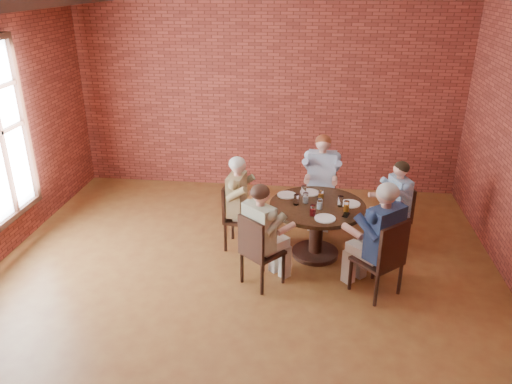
# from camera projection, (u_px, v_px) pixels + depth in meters

# --- Properties ---
(floor) EXTENTS (7.00, 7.00, 0.00)m
(floor) POSITION_uv_depth(u_px,v_px,m) (237.00, 299.00, 5.85)
(floor) COLOR brown
(floor) RESTS_ON ground
(wall_back) EXTENTS (7.00, 0.00, 7.00)m
(wall_back) POSITION_uv_depth(u_px,v_px,m) (267.00, 92.00, 8.36)
(wall_back) COLOR #96382B
(wall_back) RESTS_ON ground
(dining_table) EXTENTS (1.25, 1.25, 0.75)m
(dining_table) POSITION_uv_depth(u_px,v_px,m) (317.00, 220.00, 6.58)
(dining_table) COLOR black
(dining_table) RESTS_ON floor
(chair_a) EXTENTS (0.49, 0.49, 0.89)m
(chair_a) POSITION_uv_depth(u_px,v_px,m) (398.00, 214.00, 6.84)
(chair_a) COLOR black
(chair_a) RESTS_ON floor
(diner_a) EXTENTS (0.71, 0.65, 1.25)m
(diner_a) POSITION_uv_depth(u_px,v_px,m) (394.00, 205.00, 6.77)
(diner_a) COLOR #4781BA
(diner_a) RESTS_ON floor
(chair_b) EXTENTS (0.46, 0.46, 0.95)m
(chair_b) POSITION_uv_depth(u_px,v_px,m) (321.00, 188.00, 7.61)
(chair_b) COLOR black
(chair_b) RESTS_ON floor
(diner_b) EXTENTS (0.58, 0.70, 1.36)m
(diner_b) POSITION_uv_depth(u_px,v_px,m) (321.00, 180.00, 7.46)
(diner_b) COLOR #9DACC8
(diner_b) RESTS_ON floor
(chair_c) EXTENTS (0.46, 0.46, 0.93)m
(chair_c) POSITION_uv_depth(u_px,v_px,m) (235.00, 213.00, 6.82)
(chair_c) COLOR black
(chair_c) RESTS_ON floor
(diner_c) EXTENTS (0.69, 0.58, 1.31)m
(diner_c) POSITION_uv_depth(u_px,v_px,m) (241.00, 204.00, 6.74)
(diner_c) COLOR brown
(diner_c) RESTS_ON floor
(chair_d) EXTENTS (0.59, 0.59, 0.93)m
(chair_d) POSITION_uv_depth(u_px,v_px,m) (258.00, 249.00, 5.92)
(chair_d) COLOR black
(chair_d) RESTS_ON floor
(diner_d) EXTENTS (0.81, 0.82, 1.32)m
(diner_d) POSITION_uv_depth(u_px,v_px,m) (263.00, 235.00, 5.91)
(diner_d) COLOR #C5B39B
(diner_d) RESTS_ON floor
(chair_e) EXTENTS (0.66, 0.66, 0.98)m
(chair_e) POSITION_uv_depth(u_px,v_px,m) (384.00, 257.00, 5.72)
(chair_e) COLOR black
(chair_e) RESTS_ON floor
(diner_e) EXTENTS (0.91, 0.91, 1.42)m
(diner_e) POSITION_uv_depth(u_px,v_px,m) (379.00, 239.00, 5.72)
(diner_e) COLOR navy
(diner_e) RESTS_ON floor
(plate_a) EXTENTS (0.26, 0.26, 0.01)m
(plate_a) POSITION_uv_depth(u_px,v_px,m) (350.00, 204.00, 6.50)
(plate_a) COLOR white
(plate_a) RESTS_ON dining_table
(plate_b) EXTENTS (0.26, 0.26, 0.01)m
(plate_b) POSITION_uv_depth(u_px,v_px,m) (310.00, 193.00, 6.83)
(plate_b) COLOR white
(plate_b) RESTS_ON dining_table
(plate_c) EXTENTS (0.26, 0.26, 0.01)m
(plate_c) POSITION_uv_depth(u_px,v_px,m) (287.00, 195.00, 6.76)
(plate_c) COLOR white
(plate_c) RESTS_ON dining_table
(plate_d) EXTENTS (0.26, 0.26, 0.01)m
(plate_d) POSITION_uv_depth(u_px,v_px,m) (325.00, 218.00, 6.10)
(plate_d) COLOR white
(plate_d) RESTS_ON dining_table
(glass_a) EXTENTS (0.07, 0.07, 0.14)m
(glass_a) POSITION_uv_depth(u_px,v_px,m) (340.00, 201.00, 6.42)
(glass_a) COLOR white
(glass_a) RESTS_ON dining_table
(glass_b) EXTENTS (0.07, 0.07, 0.14)m
(glass_b) POSITION_uv_depth(u_px,v_px,m) (321.00, 195.00, 6.60)
(glass_b) COLOR white
(glass_b) RESTS_ON dining_table
(glass_c) EXTENTS (0.07, 0.07, 0.14)m
(glass_c) POSITION_uv_depth(u_px,v_px,m) (304.00, 191.00, 6.73)
(glass_c) COLOR white
(glass_c) RESTS_ON dining_table
(glass_d) EXTENTS (0.07, 0.07, 0.14)m
(glass_d) POSITION_uv_depth(u_px,v_px,m) (306.00, 198.00, 6.52)
(glass_d) COLOR white
(glass_d) RESTS_ON dining_table
(glass_e) EXTENTS (0.07, 0.07, 0.14)m
(glass_e) POSITION_uv_depth(u_px,v_px,m) (296.00, 200.00, 6.46)
(glass_e) COLOR white
(glass_e) RESTS_ON dining_table
(glass_f) EXTENTS (0.07, 0.07, 0.14)m
(glass_f) POSITION_uv_depth(u_px,v_px,m) (313.00, 210.00, 6.17)
(glass_f) COLOR white
(glass_f) RESTS_ON dining_table
(glass_g) EXTENTS (0.07, 0.07, 0.14)m
(glass_g) POSITION_uv_depth(u_px,v_px,m) (320.00, 204.00, 6.35)
(glass_g) COLOR white
(glass_g) RESTS_ON dining_table
(glass_h) EXTENTS (0.07, 0.07, 0.14)m
(glass_h) POSITION_uv_depth(u_px,v_px,m) (346.00, 206.00, 6.28)
(glass_h) COLOR white
(glass_h) RESTS_ON dining_table
(smartphone) EXTENTS (0.11, 0.16, 0.01)m
(smartphone) POSITION_uv_depth(u_px,v_px,m) (346.00, 215.00, 6.20)
(smartphone) COLOR black
(smartphone) RESTS_ON dining_table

